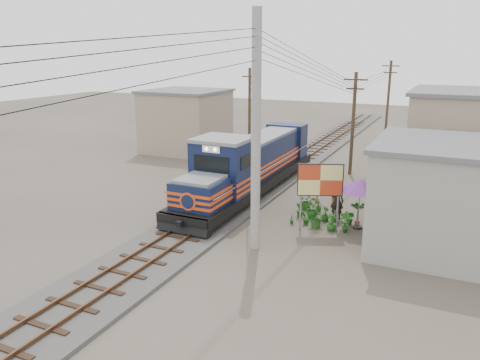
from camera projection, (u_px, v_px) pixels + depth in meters
The scene contains 16 objects.
ground at pixel (192, 231), 22.42m from camera, with size 120.00×120.00×0.00m, color #473F35.
ballast at pixel (269, 179), 31.13m from camera, with size 3.60×70.00×0.16m, color #595651.
track at pixel (269, 177), 31.08m from camera, with size 1.15×70.00×0.12m.
locomotive at pixel (250, 166), 27.96m from camera, with size 2.86×15.58×3.86m.
utility_pole_main at pixel (256, 135), 19.22m from camera, with size 0.40×0.40×10.00m.
wooden_pole_mid at pixel (353, 122), 31.82m from camera, with size 1.60×0.24×7.00m.
wooden_pole_far at pixel (388, 100), 43.85m from camera, with size 1.60×0.24×7.50m.
wooden_pole_left at pixel (250, 108), 39.19m from camera, with size 1.60×0.24×7.00m.
power_lines at pixel (260, 64), 27.87m from camera, with size 9.65×19.00×3.30m.
shophouse_front at pixel (462, 198), 19.71m from camera, with size 7.35×6.30×4.70m.
shophouse_back at pixel (457, 133), 36.57m from camera, with size 6.30×6.30×4.20m.
shophouse_left at pixel (186, 121), 39.77m from camera, with size 6.30×6.30×5.20m.
billboard at pixel (320, 182), 21.87m from camera, with size 2.03×0.92×3.31m.
market_umbrella at pixel (360, 185), 22.20m from camera, with size 2.87×2.87×2.49m.
vendor at pixel (337, 201), 23.87m from camera, with size 0.68×0.45×1.87m, color black.
plant_nursery at pixel (316, 212), 23.76m from camera, with size 3.45×3.49×1.03m.
Camera 1 is at (10.96, -18.00, 8.36)m, focal length 35.00 mm.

